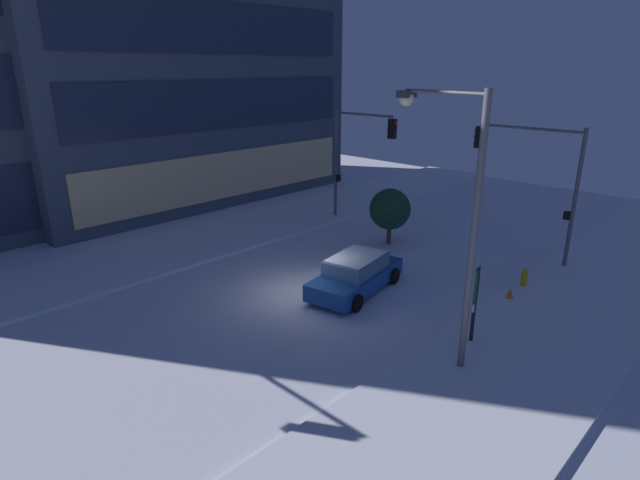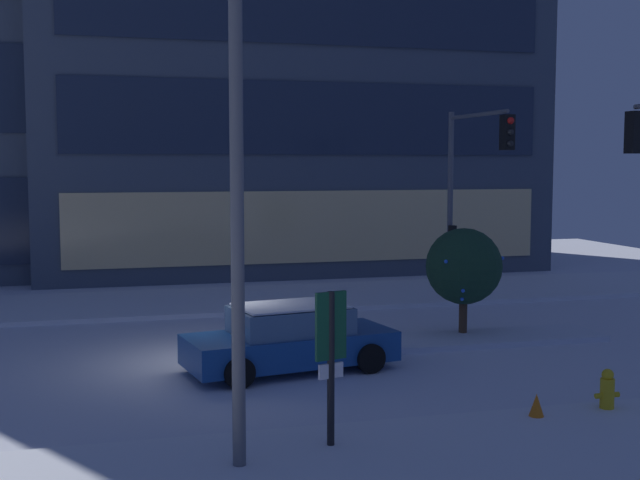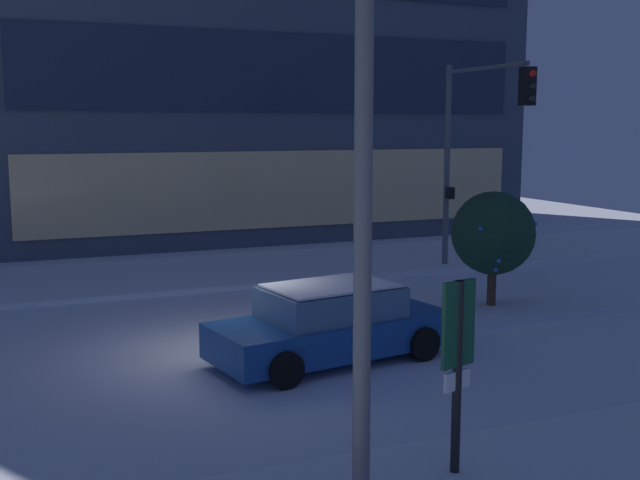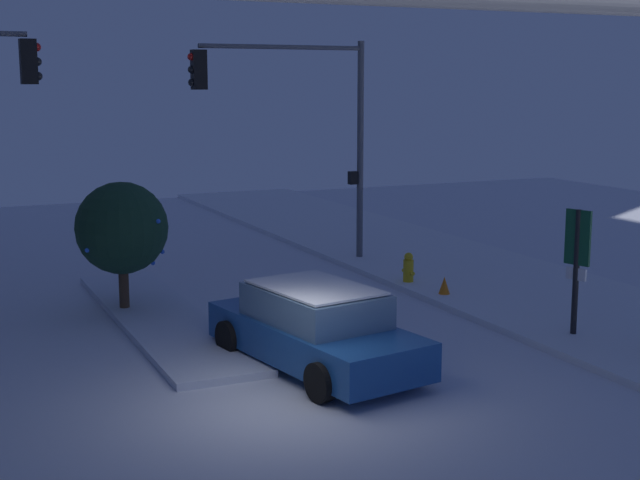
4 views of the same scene
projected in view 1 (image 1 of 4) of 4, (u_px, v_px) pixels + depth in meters
The scene contains 12 objects.
ground at pixel (305, 294), 20.16m from camera, with size 52.00×52.00×0.00m, color silver.
curb_strip_near at pixel (503, 374), 14.76m from camera, with size 52.00×5.20×0.14m, color silver.
curb_strip_far at pixel (190, 244), 25.52m from camera, with size 52.00×5.20×0.14m, color silver.
median_strip at pixel (385, 252), 24.42m from camera, with size 9.00×1.80×0.14m, color silver.
car_near at pixel (356, 274), 20.20m from camera, with size 4.93×2.68×1.49m.
traffic_light_corner_far_right at pixel (357, 148), 27.93m from camera, with size 0.32×4.26×6.29m.
traffic_light_corner_near_right at pixel (534, 168), 22.59m from camera, with size 0.32×5.01×6.15m.
street_lamp_arched at pixel (453, 193), 14.05m from camera, with size 0.78×3.02×8.03m.
fire_hydrant at pixel (524, 279), 20.50m from camera, with size 0.48×0.26×0.87m.
parking_info_sign at pixel (475, 297), 15.99m from camera, with size 0.54×0.21×2.61m.
decorated_tree_median at pixel (390, 209), 24.86m from camera, with size 2.02×2.02×2.92m.
construction_cone at pixel (510, 294), 19.45m from camera, with size 0.36×0.36×0.55m, color orange.
Camera 1 is at (-12.82, -13.19, 8.55)m, focal length 28.61 mm.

